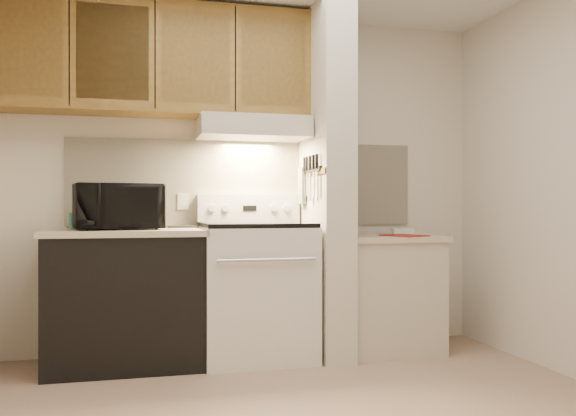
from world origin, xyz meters
name	(u,v)px	position (x,y,z in m)	size (l,w,h in m)	color
floor	(300,413)	(0.00, 0.00, 0.00)	(3.60, 3.60, 0.00)	tan
wall_back	(247,182)	(0.00, 1.50, 1.25)	(3.60, 0.02, 2.50)	beige
backsplash	(248,184)	(0.00, 1.49, 1.24)	(2.60, 0.02, 0.63)	#F3ECCB
range_body	(256,293)	(0.00, 1.16, 0.46)	(0.76, 0.65, 0.92)	silver
oven_window	(266,293)	(0.00, 0.84, 0.50)	(0.50, 0.01, 0.30)	black
oven_handle	(267,260)	(0.00, 0.80, 0.72)	(0.02, 0.02, 0.65)	silver
cooktop	(256,225)	(0.00, 1.16, 0.94)	(0.74, 0.64, 0.03)	black
range_backguard	(249,208)	(0.00, 1.44, 1.05)	(0.76, 0.08, 0.20)	silver
range_display	(250,208)	(0.00, 1.40, 1.05)	(0.10, 0.01, 0.04)	black
range_knob_left_outer	(212,208)	(-0.28, 1.40, 1.05)	(0.05, 0.05, 0.02)	silver
range_knob_left_inner	(226,208)	(-0.18, 1.40, 1.05)	(0.05, 0.05, 0.02)	silver
range_knob_right_inner	(274,208)	(0.18, 1.40, 1.05)	(0.05, 0.05, 0.02)	silver
range_knob_right_outer	(287,208)	(0.28, 1.40, 1.05)	(0.05, 0.05, 0.02)	silver
dishwasher_front	(126,301)	(-0.88, 1.17, 0.43)	(1.00, 0.63, 0.87)	black
left_countertop	(126,232)	(-0.88, 1.17, 0.89)	(1.04, 0.67, 0.04)	beige
spoon_rest	(184,227)	(-0.48, 1.36, 0.92)	(0.23, 0.07, 0.02)	black
teal_jar	(76,221)	(-1.21, 1.39, 0.96)	(0.10, 0.10, 0.11)	#266D6D
outlet	(183,201)	(-0.48, 1.48, 1.10)	(0.08, 0.01, 0.12)	beige
microwave	(118,207)	(-0.93, 1.15, 1.06)	(0.54, 0.37, 0.30)	black
partition_pillar	(326,180)	(0.51, 1.15, 1.25)	(0.22, 0.70, 2.50)	beige
pillar_trim	(311,173)	(0.39, 1.15, 1.30)	(0.01, 0.70, 0.04)	olive
knife_strip	(312,170)	(0.39, 1.10, 1.32)	(0.02, 0.42, 0.04)	black
knife_blade_a	(317,183)	(0.38, 0.94, 1.22)	(0.01, 0.04, 0.16)	silver
knife_handle_a	(317,161)	(0.38, 0.94, 1.37)	(0.02, 0.02, 0.10)	black
knife_blade_b	(314,185)	(0.38, 1.01, 1.21)	(0.01, 0.04, 0.18)	silver
knife_handle_b	(313,162)	(0.38, 1.02, 1.37)	(0.02, 0.02, 0.10)	black
knife_blade_c	(310,187)	(0.38, 1.11, 1.20)	(0.01, 0.04, 0.20)	silver
knife_handle_c	(310,163)	(0.38, 1.10, 1.37)	(0.02, 0.02, 0.10)	black
knife_blade_d	(307,184)	(0.38, 1.17, 1.22)	(0.01, 0.04, 0.16)	silver
knife_handle_d	(307,164)	(0.38, 1.19, 1.37)	(0.02, 0.02, 0.10)	black
knife_blade_e	(304,186)	(0.38, 1.26, 1.21)	(0.01, 0.04, 0.18)	silver
knife_handle_e	(304,164)	(0.38, 1.25, 1.37)	(0.02, 0.02, 0.10)	black
oven_mitt	(302,186)	(0.38, 1.32, 1.22)	(0.03, 0.11, 0.27)	gray
right_cab_base	(386,296)	(0.97, 1.15, 0.40)	(0.70, 0.60, 0.81)	beige
right_countertop	(386,238)	(0.97, 1.15, 0.83)	(0.74, 0.64, 0.04)	beige
red_folder	(404,235)	(1.05, 1.00, 0.85)	(0.22, 0.30, 0.01)	maroon
white_box	(403,231)	(1.19, 1.33, 0.87)	(0.16, 0.11, 0.04)	white
range_hood	(253,128)	(0.00, 1.28, 1.62)	(0.78, 0.44, 0.15)	beige
hood_lip	(259,131)	(0.00, 1.07, 1.58)	(0.78, 0.04, 0.06)	beige
upper_cabinets	(154,60)	(-0.69, 1.32, 2.08)	(2.18, 0.33, 0.77)	olive
cab_door_a	(24,46)	(-1.51, 1.17, 2.08)	(0.46, 0.01, 0.63)	olive
cab_gap_a	(69,49)	(-1.23, 1.16, 2.08)	(0.01, 0.01, 0.73)	black
cab_door_b	(113,52)	(-0.96, 1.17, 2.08)	(0.46, 0.01, 0.63)	olive
cab_gap_b	(155,54)	(-0.69, 1.16, 2.08)	(0.01, 0.01, 0.73)	black
cab_door_c	(196,57)	(-0.42, 1.17, 2.08)	(0.46, 0.01, 0.63)	olive
cab_gap_c	(235,59)	(-0.14, 1.16, 2.08)	(0.01, 0.01, 0.73)	black
cab_door_d	(274,61)	(0.13, 1.17, 2.08)	(0.46, 0.01, 0.63)	olive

